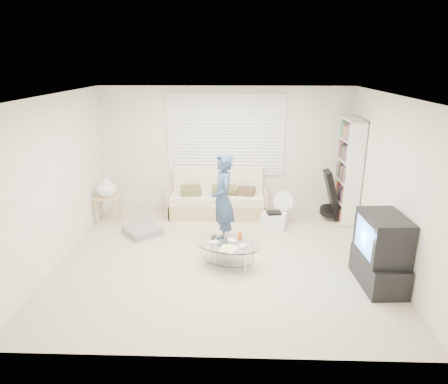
{
  "coord_description": "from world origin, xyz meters",
  "views": [
    {
      "loc": [
        0.23,
        -5.68,
        2.97
      ],
      "look_at": [
        0.03,
        0.3,
        0.99
      ],
      "focal_mm": 32.0,
      "sensor_mm": 36.0,
      "label": 1
    }
  ],
  "objects_px": {
    "bookshelf": "(348,171)",
    "tv_unit": "(381,252)",
    "coffee_table": "(228,248)",
    "futon_sofa": "(218,199)"
  },
  "relations": [
    {
      "from": "tv_unit",
      "to": "coffee_table",
      "type": "relative_size",
      "value": 0.9
    },
    {
      "from": "futon_sofa",
      "to": "bookshelf",
      "type": "bearing_deg",
      "value": -4.96
    },
    {
      "from": "bookshelf",
      "to": "coffee_table",
      "type": "distance_m",
      "value": 3.02
    },
    {
      "from": "futon_sofa",
      "to": "bookshelf",
      "type": "relative_size",
      "value": 0.99
    },
    {
      "from": "bookshelf",
      "to": "tv_unit",
      "type": "relative_size",
      "value": 1.94
    },
    {
      "from": "bookshelf",
      "to": "futon_sofa",
      "type": "bearing_deg",
      "value": 175.04
    },
    {
      "from": "futon_sofa",
      "to": "coffee_table",
      "type": "xyz_separation_m",
      "value": [
        0.26,
        -2.15,
        -0.01
      ]
    },
    {
      "from": "bookshelf",
      "to": "tv_unit",
      "type": "height_order",
      "value": "bookshelf"
    },
    {
      "from": "coffee_table",
      "to": "futon_sofa",
      "type": "bearing_deg",
      "value": 96.9
    },
    {
      "from": "futon_sofa",
      "to": "bookshelf",
      "type": "xyz_separation_m",
      "value": [
        2.48,
        -0.21,
        0.67
      ]
    }
  ]
}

